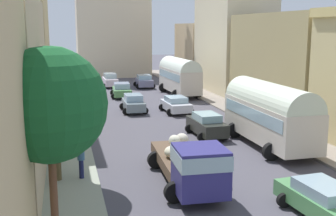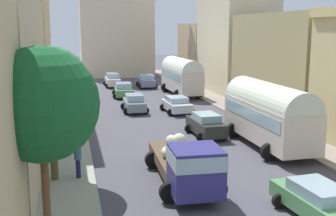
{
  "view_description": "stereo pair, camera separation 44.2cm",
  "coord_description": "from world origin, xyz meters",
  "px_view_note": "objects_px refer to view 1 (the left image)",
  "views": [
    {
      "loc": [
        -7.43,
        -8.87,
        7.31
      ],
      "look_at": [
        0.0,
        21.5,
        1.39
      ],
      "focal_mm": 45.88,
      "sensor_mm": 36.0,
      "label": 1
    },
    {
      "loc": [
        -7.0,
        -8.97,
        7.31
      ],
      "look_at": [
        0.0,
        21.5,
        1.39
      ],
      "focal_mm": 45.88,
      "sensor_mm": 36.0,
      "label": 2
    }
  ],
  "objects_px": {
    "cargo_truck_0": "(191,163)",
    "car_3": "(323,201)",
    "car_6": "(144,81)",
    "car_5": "(176,104)",
    "parked_bus_1": "(179,75)",
    "car_1": "(122,90)",
    "car_4": "(207,125)",
    "car_0": "(133,103)",
    "parked_bus_0": "(270,112)",
    "car_2": "(110,80)",
    "pedestrian_1": "(81,160)",
    "pedestrian_0": "(76,108)"
  },
  "relations": [
    {
      "from": "cargo_truck_0",
      "to": "car_3",
      "type": "bearing_deg",
      "value": -44.43
    },
    {
      "from": "car_3",
      "to": "car_6",
      "type": "distance_m",
      "value": 37.59
    },
    {
      "from": "car_3",
      "to": "car_5",
      "type": "height_order",
      "value": "car_5"
    },
    {
      "from": "parked_bus_1",
      "to": "car_1",
      "type": "bearing_deg",
      "value": 179.67
    },
    {
      "from": "car_4",
      "to": "car_5",
      "type": "relative_size",
      "value": 1.01
    },
    {
      "from": "car_0",
      "to": "car_3",
      "type": "xyz_separation_m",
      "value": [
        3.72,
        -22.75,
        -0.05
      ]
    },
    {
      "from": "car_0",
      "to": "car_6",
      "type": "bearing_deg",
      "value": 75.91
    },
    {
      "from": "parked_bus_0",
      "to": "car_2",
      "type": "bearing_deg",
      "value": 102.69
    },
    {
      "from": "car_1",
      "to": "pedestrian_1",
      "type": "height_order",
      "value": "pedestrian_1"
    },
    {
      "from": "car_6",
      "to": "parked_bus_1",
      "type": "bearing_deg",
      "value": -68.19
    },
    {
      "from": "cargo_truck_0",
      "to": "car_3",
      "type": "distance_m",
      "value": 5.81
    },
    {
      "from": "parked_bus_1",
      "to": "cargo_truck_0",
      "type": "height_order",
      "value": "parked_bus_1"
    },
    {
      "from": "car_0",
      "to": "pedestrian_0",
      "type": "bearing_deg",
      "value": -150.58
    },
    {
      "from": "car_1",
      "to": "car_3",
      "type": "relative_size",
      "value": 0.94
    },
    {
      "from": "car_0",
      "to": "car_2",
      "type": "xyz_separation_m",
      "value": [
        -0.26,
        16.4,
        0.06
      ]
    },
    {
      "from": "parked_bus_0",
      "to": "car_0",
      "type": "xyz_separation_m",
      "value": [
        -6.35,
        12.93,
        -1.4
      ]
    },
    {
      "from": "parked_bus_0",
      "to": "cargo_truck_0",
      "type": "distance_m",
      "value": 8.93
    },
    {
      "from": "car_0",
      "to": "pedestrian_0",
      "type": "relative_size",
      "value": 2.11
    },
    {
      "from": "parked_bus_0",
      "to": "car_2",
      "type": "xyz_separation_m",
      "value": [
        -6.61,
        29.34,
        -1.34
      ]
    },
    {
      "from": "car_6",
      "to": "cargo_truck_0",
      "type": "bearing_deg",
      "value": -97.03
    },
    {
      "from": "cargo_truck_0",
      "to": "pedestrian_0",
      "type": "distance_m",
      "value": 16.54
    },
    {
      "from": "car_5",
      "to": "pedestrian_1",
      "type": "xyz_separation_m",
      "value": [
        -8.69,
        -15.11,
        0.33
      ]
    },
    {
      "from": "pedestrian_0",
      "to": "pedestrian_1",
      "type": "relative_size",
      "value": 1.01
    },
    {
      "from": "parked_bus_0",
      "to": "car_2",
      "type": "distance_m",
      "value": 30.1
    },
    {
      "from": "cargo_truck_0",
      "to": "car_4",
      "type": "bearing_deg",
      "value": 66.99
    },
    {
      "from": "car_3",
      "to": "pedestrian_0",
      "type": "distance_m",
      "value": 21.76
    },
    {
      "from": "cargo_truck_0",
      "to": "car_2",
      "type": "height_order",
      "value": "cargo_truck_0"
    },
    {
      "from": "cargo_truck_0",
      "to": "pedestrian_0",
      "type": "height_order",
      "value": "cargo_truck_0"
    },
    {
      "from": "parked_bus_1",
      "to": "car_5",
      "type": "distance_m",
      "value": 9.96
    },
    {
      "from": "pedestrian_1",
      "to": "car_4",
      "type": "bearing_deg",
      "value": 38.06
    },
    {
      "from": "car_6",
      "to": "pedestrian_0",
      "type": "bearing_deg",
      "value": -116.25
    },
    {
      "from": "car_1",
      "to": "car_4",
      "type": "distance_m",
      "value": 18.12
    },
    {
      "from": "parked_bus_0",
      "to": "car_3",
      "type": "relative_size",
      "value": 1.87
    },
    {
      "from": "pedestrian_1",
      "to": "car_6",
      "type": "bearing_deg",
      "value": 74.07
    },
    {
      "from": "car_6",
      "to": "pedestrian_0",
      "type": "height_order",
      "value": "pedestrian_0"
    },
    {
      "from": "parked_bus_0",
      "to": "pedestrian_0",
      "type": "relative_size",
      "value": 4.54
    },
    {
      "from": "cargo_truck_0",
      "to": "car_1",
      "type": "height_order",
      "value": "cargo_truck_0"
    },
    {
      "from": "parked_bus_1",
      "to": "car_3",
      "type": "distance_m",
      "value": 31.1
    },
    {
      "from": "car_0",
      "to": "pedestrian_0",
      "type": "distance_m",
      "value": 5.72
    },
    {
      "from": "car_3",
      "to": "pedestrian_1",
      "type": "xyz_separation_m",
      "value": [
        -8.89,
        6.42,
        0.33
      ]
    },
    {
      "from": "car_4",
      "to": "car_0",
      "type": "bearing_deg",
      "value": 109.96
    },
    {
      "from": "parked_bus_0",
      "to": "car_4",
      "type": "relative_size",
      "value": 2.1
    },
    {
      "from": "car_2",
      "to": "car_3",
      "type": "relative_size",
      "value": 0.91
    },
    {
      "from": "car_2",
      "to": "car_6",
      "type": "xyz_separation_m",
      "value": [
        3.98,
        -1.56,
        -0.05
      ]
    },
    {
      "from": "car_1",
      "to": "car_5",
      "type": "relative_size",
      "value": 1.06
    },
    {
      "from": "car_2",
      "to": "car_3",
      "type": "distance_m",
      "value": 39.35
    },
    {
      "from": "car_2",
      "to": "car_5",
      "type": "relative_size",
      "value": 1.03
    },
    {
      "from": "car_5",
      "to": "car_6",
      "type": "distance_m",
      "value": 16.06
    },
    {
      "from": "parked_bus_1",
      "to": "car_3",
      "type": "height_order",
      "value": "parked_bus_1"
    },
    {
      "from": "car_0",
      "to": "car_4",
      "type": "bearing_deg",
      "value": -70.04
    }
  ]
}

